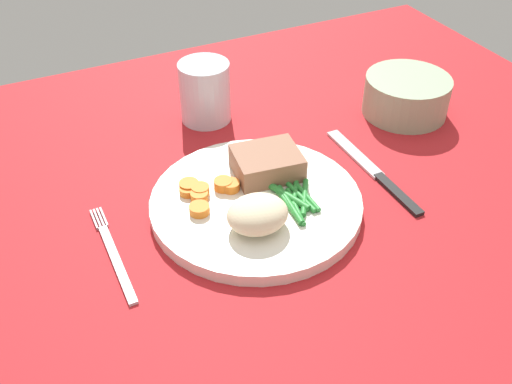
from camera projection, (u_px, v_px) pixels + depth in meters
dining_table at (236, 212)px, 73.47cm from camera, size 120.00×90.00×2.00cm
dinner_plate at (256, 203)px, 71.96cm from camera, size 25.98×25.98×1.60cm
meat_portion at (267, 163)px, 74.54cm from camera, size 9.06×7.87×3.11cm
mashed_potatoes at (255, 215)px, 66.21cm from camera, size 7.14×6.28×3.75cm
carrot_slices at (205, 192)px, 71.58cm from camera, size 7.03×7.05×1.22cm
green_beans at (293, 198)px, 70.98cm from camera, size 5.24×10.46×0.88cm
fork at (113, 253)px, 66.09cm from camera, size 1.44×16.60×0.40cm
knife at (374, 172)px, 77.98cm from camera, size 1.70×20.50×0.64cm
water_glass at (205, 96)px, 86.55cm from camera, size 7.51×7.51×9.01cm
salad_bowl at (407, 93)px, 88.18cm from camera, size 12.73×12.73×5.87cm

